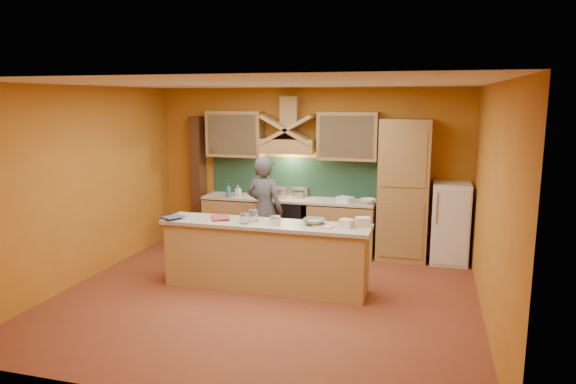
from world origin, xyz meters
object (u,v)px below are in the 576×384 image
(stove, at_px, (288,224))
(kitchen_scale, at_px, (275,221))
(mixing_bowl, at_px, (314,222))
(person, at_px, (265,210))
(fridge, at_px, (450,223))

(stove, xyz_separation_m, kitchen_scale, (0.37, -1.98, 0.54))
(kitchen_scale, relative_size, mixing_bowl, 0.38)
(kitchen_scale, xyz_separation_m, mixing_bowl, (0.51, 0.15, -0.01))
(person, distance_m, mixing_bowl, 1.45)
(stove, relative_size, person, 0.52)
(person, relative_size, kitchen_scale, 14.64)
(fridge, xyz_separation_m, person, (-2.86, -0.81, 0.22))
(stove, xyz_separation_m, person, (-0.16, -0.81, 0.42))
(person, xyz_separation_m, kitchen_scale, (0.52, -1.17, 0.13))
(mixing_bowl, bearing_deg, person, 135.41)
(stove, distance_m, fridge, 2.71)
(stove, bearing_deg, kitchen_scale, -79.53)
(person, bearing_deg, fridge, -150.53)
(kitchen_scale, bearing_deg, stove, 111.88)
(kitchen_scale, height_order, mixing_bowl, kitchen_scale)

